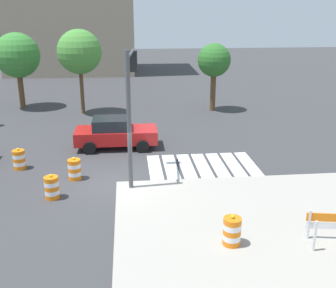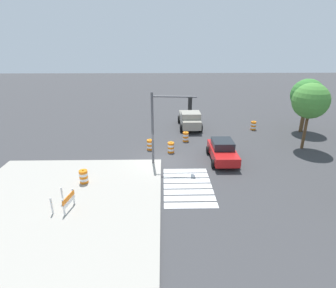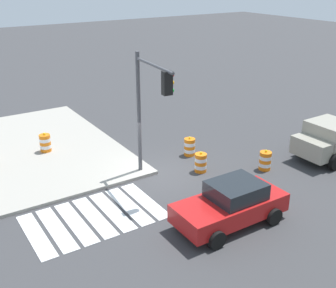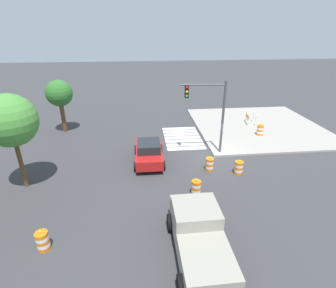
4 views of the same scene
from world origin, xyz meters
name	(u,v)px [view 1 (image 1 of 4)]	position (x,y,z in m)	size (l,w,h in m)	color
ground_plane	(117,185)	(0.00, 0.00, 0.00)	(120.00, 120.00, 0.00)	#38383A
sidewalk_corner	(316,258)	(6.00, -6.00, 0.07)	(12.00, 12.00, 0.15)	#9E998E
crosswalk_stripes	(202,166)	(4.00, 1.80, 0.01)	(5.10, 3.20, 0.02)	silver
sports_car	(115,133)	(-0.14, 4.93, 0.81)	(4.31, 2.17, 1.63)	red
traffic_barrel_near_corner	(75,169)	(-1.82, 0.85, 0.45)	(0.56, 0.56, 1.02)	orange
traffic_barrel_median_near	(19,159)	(-4.52, 2.33, 0.45)	(0.56, 0.56, 1.02)	orange
traffic_barrel_median_far	(52,187)	(-2.49, -0.98, 0.45)	(0.56, 0.56, 1.02)	orange
traffic_barrel_on_sidewalk	(232,231)	(3.63, -5.13, 0.60)	(0.56, 0.56, 1.02)	orange
construction_barricade	(328,225)	(6.64, -5.29, 0.72)	(1.35, 0.98, 1.00)	silver
traffic_light_pole	(130,91)	(0.69, 0.53, 3.91)	(0.54, 3.28, 5.50)	#4C4C51
street_tree_streetside_near	(79,52)	(-2.57, 12.64, 4.27)	(3.01, 3.01, 5.80)	brown
street_tree_streetside_mid	(214,61)	(6.73, 12.57, 3.56)	(2.34, 2.34, 4.80)	brown
street_tree_streetside_far	(17,56)	(-7.23, 14.76, 3.85)	(3.22, 3.22, 5.49)	brown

